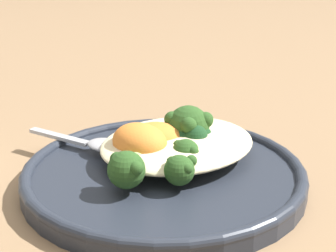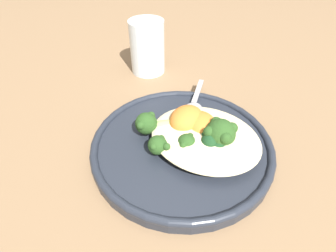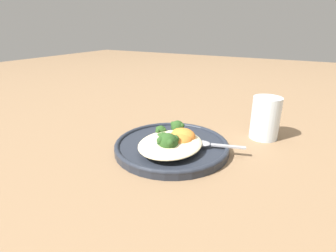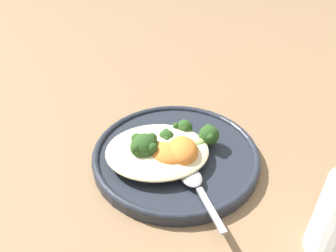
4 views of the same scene
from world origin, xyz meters
TOP-DOWN VIEW (x-y plane):
  - ground_plane at (0.00, 0.00)m, footprint 4.00×4.00m
  - plate at (-0.02, 0.02)m, footprint 0.28×0.28m
  - quinoa_mound at (-0.05, 0.01)m, footprint 0.16×0.14m
  - broccoli_stalk_0 at (0.03, 0.02)m, footprint 0.08×0.07m
  - broccoli_stalk_1 at (-0.00, 0.04)m, footprint 0.03×0.08m
  - broccoli_stalk_2 at (-0.02, 0.02)m, footprint 0.06×0.06m
  - broccoli_stalk_3 at (-0.06, 0.00)m, footprint 0.11×0.04m
  - sweet_potato_chunk_0 at (-0.01, -0.01)m, footprint 0.05×0.06m
  - sweet_potato_chunk_1 at (-0.03, -0.01)m, footprint 0.08×0.07m
  - kale_tuft at (-0.06, 0.01)m, footprint 0.04×0.04m
  - spoon at (0.01, -0.06)m, footprint 0.05×0.12m
  - water_glass at (0.17, -0.16)m, footprint 0.07×0.07m

SIDE VIEW (x-z plane):
  - ground_plane at x=0.00m, z-range 0.00..0.00m
  - plate at x=-0.02m, z-range 0.00..0.02m
  - spoon at x=0.01m, z-range 0.02..0.03m
  - quinoa_mound at x=-0.05m, z-range 0.02..0.04m
  - broccoli_stalk_2 at x=-0.02m, z-range 0.02..0.05m
  - broccoli_stalk_1 at x=0.00m, z-range 0.02..0.05m
  - kale_tuft at x=-0.06m, z-range 0.02..0.05m
  - broccoli_stalk_0 at x=0.03m, z-range 0.02..0.05m
  - sweet_potato_chunk_1 at x=-0.03m, z-range 0.02..0.05m
  - sweet_potato_chunk_0 at x=-0.01m, z-range 0.02..0.06m
  - broccoli_stalk_3 at x=-0.06m, z-range 0.02..0.06m
  - water_glass at x=0.17m, z-range 0.00..0.11m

